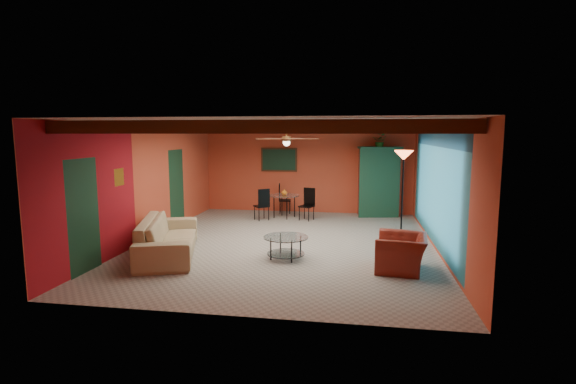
% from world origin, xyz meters
% --- Properties ---
extents(room, '(6.52, 8.01, 2.71)m').
position_xyz_m(room, '(0.00, 0.11, 2.36)').
color(room, gray).
rests_on(room, ground).
extents(sofa, '(1.79, 2.81, 0.76)m').
position_xyz_m(sofa, '(-2.23, -1.32, 0.38)').
color(sofa, tan).
rests_on(sofa, ground).
extents(armchair, '(1.00, 1.11, 0.65)m').
position_xyz_m(armchair, '(2.38, -1.57, 0.33)').
color(armchair, maroon).
rests_on(armchair, ground).
extents(coffee_table, '(1.09, 1.09, 0.46)m').
position_xyz_m(coffee_table, '(0.18, -1.18, 0.23)').
color(coffee_table, white).
rests_on(coffee_table, ground).
extents(dining_table, '(2.32, 2.32, 0.93)m').
position_xyz_m(dining_table, '(-0.56, 2.95, 0.46)').
color(dining_table, white).
rests_on(dining_table, ground).
extents(armoire, '(1.23, 0.76, 2.02)m').
position_xyz_m(armoire, '(2.20, 3.70, 1.01)').
color(armoire, maroon).
rests_on(armoire, ground).
extents(floor_lamp, '(0.57, 0.57, 2.11)m').
position_xyz_m(floor_lamp, '(2.57, 0.54, 1.06)').
color(floor_lamp, black).
rests_on(floor_lamp, ground).
extents(ceiling_fan, '(1.50, 1.50, 0.44)m').
position_xyz_m(ceiling_fan, '(0.00, 0.00, 2.36)').
color(ceiling_fan, '#472614').
rests_on(ceiling_fan, ceiling).
extents(painting, '(1.05, 0.03, 0.65)m').
position_xyz_m(painting, '(-0.90, 3.96, 1.65)').
color(painting, black).
rests_on(painting, wall_back).
extents(potted_plant, '(0.50, 0.47, 0.45)m').
position_xyz_m(potted_plant, '(2.20, 3.70, 2.25)').
color(potted_plant, '#26661E').
rests_on(potted_plant, armoire).
extents(vase, '(0.22, 0.22, 0.18)m').
position_xyz_m(vase, '(-0.56, 2.95, 1.02)').
color(vase, orange).
rests_on(vase, dining_table).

